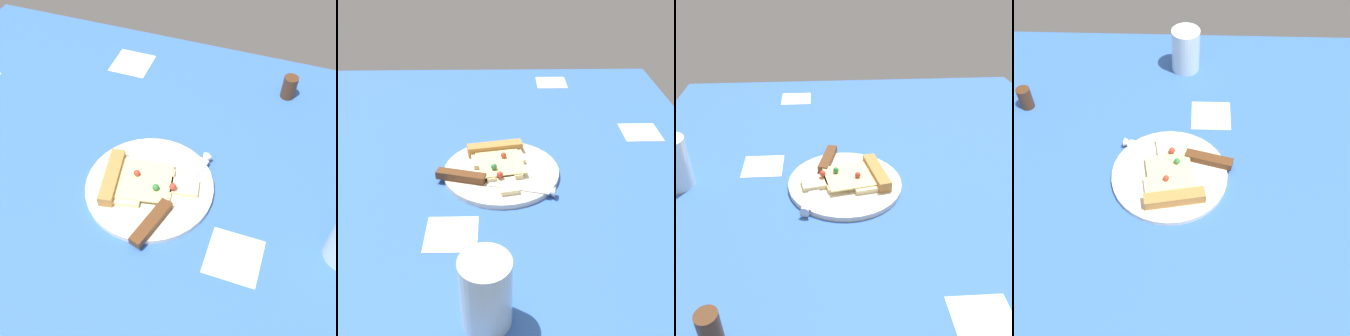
% 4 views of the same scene
% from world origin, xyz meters
% --- Properties ---
extents(ground_plane, '(1.12, 1.12, 0.03)m').
position_xyz_m(ground_plane, '(-0.00, -0.00, -0.01)').
color(ground_plane, '#3360B7').
rests_on(ground_plane, ground).
extents(plate, '(0.24, 0.24, 0.01)m').
position_xyz_m(plate, '(-0.08, 0.06, 0.01)').
color(plate, silver).
rests_on(plate, ground_plane).
extents(pizza_slice, '(0.13, 0.19, 0.03)m').
position_xyz_m(pizza_slice, '(-0.08, 0.03, 0.02)').
color(pizza_slice, beige).
rests_on(pizza_slice, plate).
extents(knife, '(0.24, 0.08, 0.02)m').
position_xyz_m(knife, '(-0.04, 0.11, 0.02)').
color(knife, silver).
rests_on(knife, plate).
extents(pepper_shaker, '(0.03, 0.03, 0.05)m').
position_xyz_m(pepper_shaker, '(-0.43, 0.26, 0.03)').
color(pepper_shaker, '#4C2D19').
rests_on(pepper_shaker, ground_plane).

